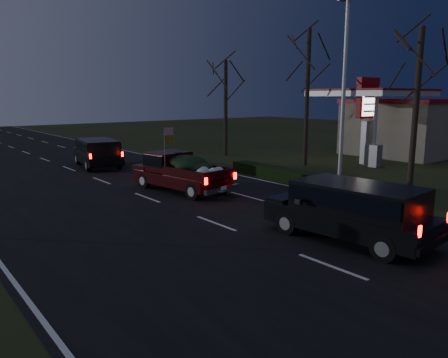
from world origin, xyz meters
TOP-DOWN VIEW (x-y plane):
  - ground at (0.00, 0.00)m, footprint 120.00×120.00m
  - road_asphalt at (0.00, 0.00)m, footprint 14.00×120.00m
  - hedge_row at (7.80, 3.00)m, footprint 1.00×10.00m
  - light_pole at (9.50, 2.00)m, footprint 0.50×0.90m
  - gas_price_pylon at (16.00, 4.99)m, footprint 2.00×0.41m
  - gas_station_building at (24.00, 6.00)m, footprint 10.00×7.00m
  - gas_canopy at (18.00, 6.00)m, footprint 7.10×6.10m
  - bare_tree_near at (11.00, -1.00)m, footprint 3.60×3.60m
  - bare_tree_mid at (12.50, 7.00)m, footprint 3.60×3.60m
  - bare_tree_far at (11.50, 14.00)m, footprint 3.60×3.60m
  - pickup_truck at (2.00, 5.41)m, footprint 2.61×5.32m
  - lead_suv at (1.68, 14.52)m, footprint 2.83×5.19m
  - rear_suv at (2.19, -4.06)m, footprint 2.67×5.25m

SIDE VIEW (x-z plane):
  - ground at x=0.00m, z-range 0.00..0.00m
  - road_asphalt at x=0.00m, z-range 0.00..0.02m
  - hedge_row at x=7.80m, z-range 0.00..0.60m
  - pickup_truck at x=2.00m, z-range -0.34..2.34m
  - lead_suv at x=1.68m, z-range 0.36..1.78m
  - rear_suv at x=2.19m, z-range 0.37..1.83m
  - gas_station_building at x=24.00m, z-range 0.00..4.00m
  - gas_price_pylon at x=16.00m, z-range 0.98..6.56m
  - gas_canopy at x=18.00m, z-range 1.91..6.79m
  - bare_tree_far at x=11.50m, z-range 1.73..8.73m
  - light_pole at x=9.50m, z-range 0.90..10.06m
  - bare_tree_near at x=11.00m, z-range 1.85..9.35m
  - bare_tree_mid at x=12.50m, z-range 2.10..10.60m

